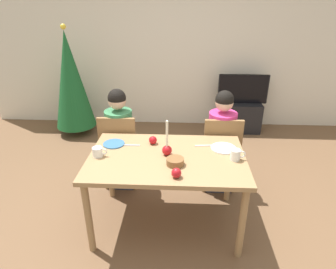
{
  "coord_description": "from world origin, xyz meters",
  "views": [
    {
      "loc": [
        0.13,
        -2.27,
        2.04
      ],
      "look_at": [
        0.0,
        0.2,
        0.87
      ],
      "focal_mm": 31.21,
      "sensor_mm": 36.0,
      "label": 1
    }
  ],
  "objects": [
    {
      "name": "chair_left",
      "position": [
        -0.56,
        0.61,
        0.51
      ],
      "size": [
        0.4,
        0.4,
        0.9
      ],
      "color": "olive",
      "rests_on": "ground"
    },
    {
      "name": "fork_left",
      "position": [
        -0.36,
        0.19,
        0.75
      ],
      "size": [
        0.18,
        0.02,
        0.01
      ],
      "primitive_type": "cube",
      "rotation": [
        0.0,
        0.0,
        0.01
      ],
      "color": "silver",
      "rests_on": "dining_table"
    },
    {
      "name": "person_left_child",
      "position": [
        -0.56,
        0.64,
        0.57
      ],
      "size": [
        0.3,
        0.3,
        1.17
      ],
      "color": "#33384C",
      "rests_on": "ground"
    },
    {
      "name": "dining_table",
      "position": [
        0.0,
        0.0,
        0.67
      ],
      "size": [
        1.4,
        0.9,
        0.75
      ],
      "color": "#99754C",
      "rests_on": "ground"
    },
    {
      "name": "back_wall",
      "position": [
        0.0,
        2.6,
        1.3
      ],
      "size": [
        6.4,
        0.1,
        2.6
      ],
      "primitive_type": "cube",
      "color": "beige",
      "rests_on": "ground"
    },
    {
      "name": "tv",
      "position": [
        1.09,
        2.3,
        0.71
      ],
      "size": [
        0.79,
        0.05,
        0.46
      ],
      "color": "black",
      "rests_on": "tv_stand"
    },
    {
      "name": "mug_left",
      "position": [
        -0.61,
        -0.03,
        0.79
      ],
      "size": [
        0.13,
        0.09,
        0.09
      ],
      "color": "white",
      "rests_on": "dining_table"
    },
    {
      "name": "ground_plane",
      "position": [
        0.0,
        0.0,
        0.0
      ],
      "size": [
        7.68,
        7.68,
        0.0
      ],
      "primitive_type": "plane",
      "color": "brown"
    },
    {
      "name": "mug_right",
      "position": [
        0.6,
        -0.03,
        0.8
      ],
      "size": [
        0.13,
        0.09,
        0.1
      ],
      "color": "white",
      "rests_on": "dining_table"
    },
    {
      "name": "plate_right",
      "position": [
        0.52,
        0.17,
        0.76
      ],
      "size": [
        0.23,
        0.23,
        0.01
      ],
      "primitive_type": "cylinder",
      "color": "silver",
      "rests_on": "dining_table"
    },
    {
      "name": "tv_stand",
      "position": [
        1.09,
        2.3,
        0.24
      ],
      "size": [
        0.64,
        0.4,
        0.48
      ],
      "primitive_type": "cube",
      "color": "black",
      "rests_on": "ground"
    },
    {
      "name": "person_right_child",
      "position": [
        0.56,
        0.64,
        0.57
      ],
      "size": [
        0.3,
        0.3,
        1.17
      ],
      "color": "#33384C",
      "rests_on": "ground"
    },
    {
      "name": "bowl_walnuts",
      "position": [
        0.08,
        -0.14,
        0.78
      ],
      "size": [
        0.15,
        0.15,
        0.06
      ],
      "primitive_type": "cylinder",
      "color": "brown",
      "rests_on": "dining_table"
    },
    {
      "name": "plate_left",
      "position": [
        -0.52,
        0.2,
        0.76
      ],
      "size": [
        0.21,
        0.21,
        0.01
      ],
      "primitive_type": "cylinder",
      "color": "teal",
      "rests_on": "dining_table"
    },
    {
      "name": "christmas_tree",
      "position": [
        -1.59,
        2.04,
        0.88
      ],
      "size": [
        0.62,
        0.62,
        1.7
      ],
      "color": "brown",
      "rests_on": "ground"
    },
    {
      "name": "apple_by_left_plate",
      "position": [
        -0.15,
        0.24,
        0.79
      ],
      "size": [
        0.08,
        0.08,
        0.08
      ],
      "primitive_type": "sphere",
      "color": "#B6141A",
      "rests_on": "dining_table"
    },
    {
      "name": "fork_right",
      "position": [
        0.35,
        0.22,
        0.75
      ],
      "size": [
        0.18,
        0.03,
        0.01
      ],
      "primitive_type": "cube",
      "rotation": [
        0.0,
        0.0,
        0.09
      ],
      "color": "silver",
      "rests_on": "dining_table"
    },
    {
      "name": "chair_right",
      "position": [
        0.56,
        0.61,
        0.51
      ],
      "size": [
        0.4,
        0.4,
        0.9
      ],
      "color": "olive",
      "rests_on": "ground"
    },
    {
      "name": "apple_near_candle",
      "position": [
        0.09,
        -0.33,
        0.79
      ],
      "size": [
        0.08,
        0.08,
        0.08
      ],
      "primitive_type": "sphere",
      "color": "#AF151C",
      "rests_on": "dining_table"
    },
    {
      "name": "candle_centerpiece",
      "position": [
        -0.0,
        0.03,
        0.82
      ],
      "size": [
        0.09,
        0.09,
        0.33
      ],
      "color": "red",
      "rests_on": "dining_table"
    }
  ]
}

